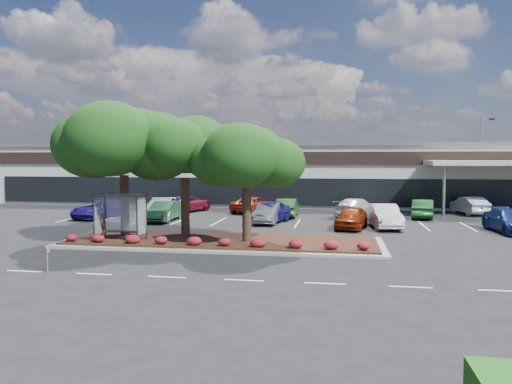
% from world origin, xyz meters
% --- Properties ---
extents(ground, '(160.00, 160.00, 0.00)m').
position_xyz_m(ground, '(0.00, 0.00, 0.00)').
color(ground, black).
rests_on(ground, ground).
extents(retail_store, '(80.40, 25.20, 6.25)m').
position_xyz_m(retail_store, '(0.06, 33.91, 3.15)').
color(retail_store, beige).
rests_on(retail_store, ground).
extents(landscape_island, '(18.00, 6.00, 0.26)m').
position_xyz_m(landscape_island, '(-2.00, 4.00, 0.12)').
color(landscape_island, gray).
rests_on(landscape_island, ground).
extents(lane_markings, '(33.12, 20.06, 0.01)m').
position_xyz_m(lane_markings, '(-0.14, 10.42, 0.01)').
color(lane_markings, silver).
rests_on(lane_markings, ground).
extents(shrub_row, '(17.00, 0.80, 0.50)m').
position_xyz_m(shrub_row, '(-2.00, 1.90, 0.51)').
color(shrub_row, maroon).
rests_on(shrub_row, landscape_island).
extents(bus_shelter, '(2.75, 1.55, 2.59)m').
position_xyz_m(bus_shelter, '(-7.50, 2.95, 2.31)').
color(bus_shelter, black).
rests_on(bus_shelter, landscape_island).
extents(island_tree_west, '(7.20, 7.20, 7.89)m').
position_xyz_m(island_tree_west, '(-8.00, 4.50, 4.21)').
color(island_tree_west, '#1A3812').
rests_on(island_tree_west, landscape_island).
extents(island_tree_mid, '(6.60, 6.60, 7.32)m').
position_xyz_m(island_tree_mid, '(-4.50, 5.20, 3.92)').
color(island_tree_mid, '#1A3812').
rests_on(island_tree_mid, landscape_island).
extents(island_tree_east, '(5.80, 5.80, 6.50)m').
position_xyz_m(island_tree_east, '(-0.50, 3.70, 3.51)').
color(island_tree_east, '#1A3812').
rests_on(island_tree_east, landscape_island).
extents(conifer_north_west, '(4.40, 4.40, 10.00)m').
position_xyz_m(conifer_north_west, '(-30.00, 46.00, 5.00)').
color(conifer_north_west, '#1A3812').
rests_on(conifer_north_west, ground).
extents(person_waiting, '(0.72, 0.58, 1.71)m').
position_xyz_m(person_waiting, '(-8.93, 3.11, 1.12)').
color(person_waiting, '#594C47').
rests_on(person_waiting, landscape_island).
extents(light_pole, '(1.43, 0.50, 8.73)m').
position_xyz_m(light_pole, '(17.99, 27.73, 3.84)').
color(light_pole, gray).
rests_on(light_pole, ground).
extents(survey_stake, '(0.07, 0.14, 1.00)m').
position_xyz_m(survey_stake, '(-7.75, -3.89, 0.64)').
color(survey_stake, '#997250').
rests_on(survey_stake, ground).
extents(car_0, '(2.88, 5.31, 1.41)m').
position_xyz_m(car_0, '(-14.59, 13.98, 0.71)').
color(car_0, navy).
rests_on(car_0, ground).
extents(car_1, '(1.75, 4.65, 1.52)m').
position_xyz_m(car_1, '(-8.72, 13.24, 0.76)').
color(car_1, '#23572D').
rests_on(car_1, ground).
extents(car_2, '(3.29, 5.83, 1.59)m').
position_xyz_m(car_2, '(-9.38, 13.89, 0.80)').
color(car_2, silver).
rests_on(car_2, ground).
extents(car_3, '(1.85, 4.58, 1.48)m').
position_xyz_m(car_3, '(-0.65, 13.21, 0.74)').
color(car_3, '#4F5055').
rests_on(car_3, ground).
extents(car_4, '(3.26, 5.17, 1.64)m').
position_xyz_m(car_4, '(-0.62, 13.37, 0.82)').
color(car_4, navy).
rests_on(car_4, ground).
extents(car_5, '(2.62, 4.74, 1.53)m').
position_xyz_m(car_5, '(5.37, 11.36, 0.76)').
color(car_5, maroon).
rests_on(car_5, ground).
extents(car_6, '(2.30, 5.09, 1.62)m').
position_xyz_m(car_6, '(7.63, 12.13, 0.81)').
color(car_6, white).
rests_on(car_6, ground).
extents(car_7, '(2.65, 5.38, 1.50)m').
position_xyz_m(car_7, '(15.49, 11.23, 0.75)').
color(car_7, navy).
rests_on(car_7, ground).
extents(car_9, '(4.13, 5.75, 1.46)m').
position_xyz_m(car_9, '(-8.98, 19.90, 0.73)').
color(car_9, maroon).
rests_on(car_9, ground).
extents(car_10, '(1.70, 3.95, 1.33)m').
position_xyz_m(car_10, '(-10.14, 21.73, 0.66)').
color(car_10, navy).
rests_on(car_10, ground).
extents(car_11, '(3.83, 5.55, 1.41)m').
position_xyz_m(car_11, '(-2.93, 20.04, 0.71)').
color(car_11, '#9B2A14').
rests_on(car_11, ground).
extents(car_12, '(1.59, 4.56, 1.50)m').
position_xyz_m(car_12, '(0.32, 17.51, 0.75)').
color(car_12, '#214F1B').
rests_on(car_12, ground).
extents(car_13, '(4.01, 5.82, 1.56)m').
position_xyz_m(car_13, '(5.88, 17.82, 0.78)').
color(car_13, silver).
rests_on(car_13, ground).
extents(car_14, '(2.30, 4.19, 1.35)m').
position_xyz_m(car_14, '(5.81, 20.60, 0.68)').
color(car_14, brown).
rests_on(car_14, ground).
extents(car_15, '(2.33, 4.77, 1.51)m').
position_xyz_m(car_15, '(11.18, 18.40, 0.75)').
color(car_15, '#17471B').
rests_on(car_15, ground).
extents(car_16, '(2.48, 4.85, 1.52)m').
position_xyz_m(car_16, '(15.58, 21.84, 0.76)').
color(car_16, silver).
rests_on(car_16, ground).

